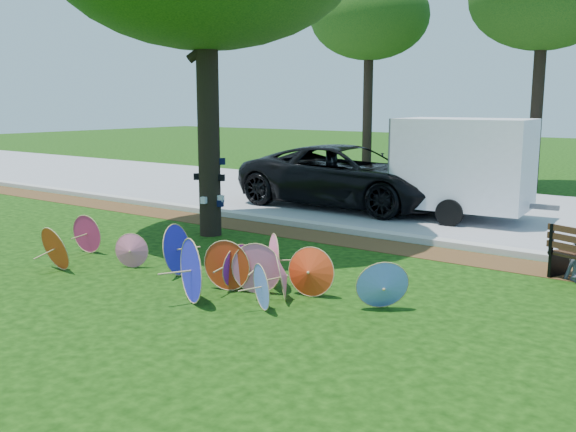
% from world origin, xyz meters
% --- Properties ---
extents(ground, '(90.00, 90.00, 0.00)m').
position_xyz_m(ground, '(0.00, 0.00, 0.00)').
color(ground, black).
rests_on(ground, ground).
extents(mulch_strip, '(90.00, 1.00, 0.01)m').
position_xyz_m(mulch_strip, '(0.00, 4.50, 0.01)').
color(mulch_strip, '#472D16').
rests_on(mulch_strip, ground).
extents(curb, '(90.00, 0.30, 0.12)m').
position_xyz_m(curb, '(0.00, 5.20, 0.06)').
color(curb, '#B7B5AD').
rests_on(curb, ground).
extents(street, '(90.00, 8.00, 0.01)m').
position_xyz_m(street, '(0.00, 9.35, 0.01)').
color(street, gray).
rests_on(street, ground).
extents(parasol_pile, '(6.58, 1.80, 0.90)m').
position_xyz_m(parasol_pile, '(0.15, 0.62, 0.37)').
color(parasol_pile, '#C0265D').
rests_on(parasol_pile, ground).
extents(black_van, '(5.72, 2.67, 1.59)m').
position_xyz_m(black_van, '(-2.01, 8.07, 0.79)').
color(black_van, black).
rests_on(black_van, ground).
extents(cargo_trailer, '(3.02, 2.05, 2.62)m').
position_xyz_m(cargo_trailer, '(1.08, 8.03, 1.31)').
color(cargo_trailer, white).
rests_on(cargo_trailer, ground).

